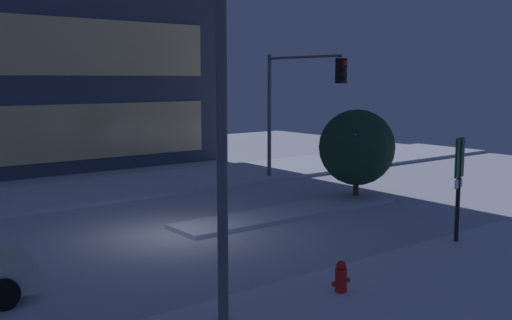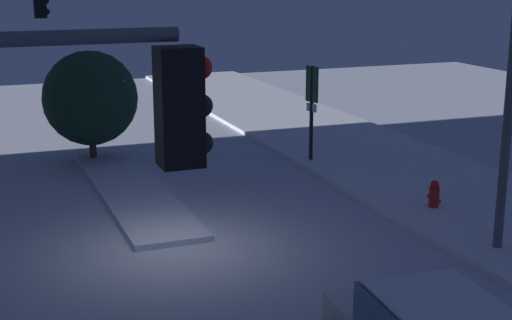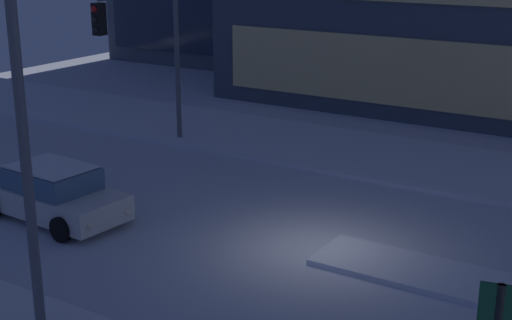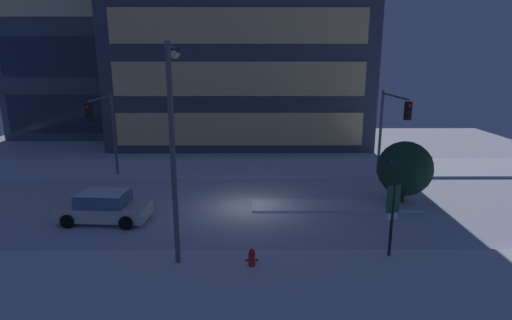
{
  "view_description": "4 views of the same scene",
  "coord_description": "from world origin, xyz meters",
  "px_view_note": "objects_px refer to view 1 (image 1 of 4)",
  "views": [
    {
      "loc": [
        -8.84,
        -15.27,
        4.67
      ],
      "look_at": [
        2.07,
        -1.35,
        2.26
      ],
      "focal_mm": 41.84,
      "sensor_mm": 36.0,
      "label": 1
    },
    {
      "loc": [
        -14.97,
        3.95,
        5.97
      ],
      "look_at": [
        -0.59,
        -1.64,
        2.01
      ],
      "focal_mm": 52.75,
      "sensor_mm": 36.0,
      "label": 2
    },
    {
      "loc": [
        7.58,
        -15.05,
        7.45
      ],
      "look_at": [
        -1.35,
        -0.73,
        2.28
      ],
      "focal_mm": 52.29,
      "sensor_mm": 36.0,
      "label": 3
    },
    {
      "loc": [
        0.21,
        -20.9,
        7.74
      ],
      "look_at": [
        0.38,
        -0.23,
        2.68
      ],
      "focal_mm": 28.81,
      "sensor_mm": 36.0,
      "label": 4
    }
  ],
  "objects_px": {
    "street_lamp_arched": "(192,39)",
    "parking_info_sign": "(459,177)",
    "fire_hydrant": "(341,280)",
    "decorated_tree_median": "(357,147)",
    "traffic_light_corner_far_right": "(298,92)"
  },
  "relations": [
    {
      "from": "street_lamp_arched",
      "to": "parking_info_sign",
      "type": "distance_m",
      "value": 9.1
    },
    {
      "from": "fire_hydrant",
      "to": "decorated_tree_median",
      "type": "bearing_deg",
      "value": 40.8
    },
    {
      "from": "parking_info_sign",
      "to": "decorated_tree_median",
      "type": "height_order",
      "value": "decorated_tree_median"
    },
    {
      "from": "decorated_tree_median",
      "to": "traffic_light_corner_far_right",
      "type": "bearing_deg",
      "value": 84.3
    },
    {
      "from": "traffic_light_corner_far_right",
      "to": "fire_hydrant",
      "type": "relative_size",
      "value": 6.98
    },
    {
      "from": "street_lamp_arched",
      "to": "parking_info_sign",
      "type": "xyz_separation_m",
      "value": [
        8.42,
        -0.33,
        -3.45
      ]
    },
    {
      "from": "street_lamp_arched",
      "to": "decorated_tree_median",
      "type": "height_order",
      "value": "street_lamp_arched"
    },
    {
      "from": "street_lamp_arched",
      "to": "decorated_tree_median",
      "type": "bearing_deg",
      "value": -67.81
    },
    {
      "from": "fire_hydrant",
      "to": "parking_info_sign",
      "type": "relative_size",
      "value": 0.27
    },
    {
      "from": "traffic_light_corner_far_right",
      "to": "decorated_tree_median",
      "type": "bearing_deg",
      "value": -5.7
    },
    {
      "from": "traffic_light_corner_far_right",
      "to": "street_lamp_arched",
      "type": "xyz_separation_m",
      "value": [
        -11.56,
        -9.79,
        1.32
      ]
    },
    {
      "from": "traffic_light_corner_far_right",
      "to": "fire_hydrant",
      "type": "height_order",
      "value": "traffic_light_corner_far_right"
    },
    {
      "from": "street_lamp_arched",
      "to": "fire_hydrant",
      "type": "distance_m",
      "value": 5.92
    },
    {
      "from": "parking_info_sign",
      "to": "decorated_tree_median",
      "type": "bearing_deg",
      "value": -36.43
    },
    {
      "from": "street_lamp_arched",
      "to": "parking_info_sign",
      "type": "bearing_deg",
      "value": -98.16
    }
  ]
}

